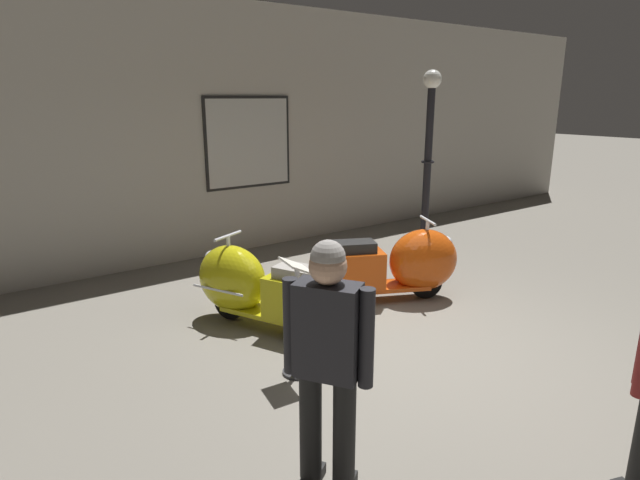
{
  "coord_description": "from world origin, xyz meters",
  "views": [
    {
      "loc": [
        -3.47,
        -3.21,
        2.37
      ],
      "look_at": [
        -0.15,
        1.36,
        0.81
      ],
      "focal_mm": 29.22,
      "sensor_mm": 36.0,
      "label": 1
    }
  ],
  "objects_px": {
    "scooter_0": "(251,286)",
    "info_stanchion": "(298,327)",
    "visitor_1": "(328,354)",
    "lamppost": "(428,163)",
    "scooter_1": "(402,264)"
  },
  "relations": [
    {
      "from": "scooter_0",
      "to": "info_stanchion",
      "type": "bearing_deg",
      "value": 146.09
    },
    {
      "from": "scooter_0",
      "to": "visitor_1",
      "type": "relative_size",
      "value": 1.0
    },
    {
      "from": "info_stanchion",
      "to": "lamppost",
      "type": "bearing_deg",
      "value": 27.22
    },
    {
      "from": "scooter_1",
      "to": "info_stanchion",
      "type": "bearing_deg",
      "value": -134.6
    },
    {
      "from": "scooter_1",
      "to": "lamppost",
      "type": "distance_m",
      "value": 2.1
    },
    {
      "from": "scooter_1",
      "to": "info_stanchion",
      "type": "height_order",
      "value": "info_stanchion"
    },
    {
      "from": "scooter_0",
      "to": "visitor_1",
      "type": "bearing_deg",
      "value": 136.19
    },
    {
      "from": "lamppost",
      "to": "info_stanchion",
      "type": "height_order",
      "value": "lamppost"
    },
    {
      "from": "scooter_0",
      "to": "lamppost",
      "type": "bearing_deg",
      "value": -104.19
    },
    {
      "from": "visitor_1",
      "to": "info_stanchion",
      "type": "height_order",
      "value": "visitor_1"
    },
    {
      "from": "visitor_1",
      "to": "scooter_1",
      "type": "bearing_deg",
      "value": 4.42
    },
    {
      "from": "lamppost",
      "to": "info_stanchion",
      "type": "relative_size",
      "value": 2.59
    },
    {
      "from": "visitor_1",
      "to": "info_stanchion",
      "type": "distance_m",
      "value": 1.53
    },
    {
      "from": "scooter_0",
      "to": "info_stanchion",
      "type": "relative_size",
      "value": 1.53
    },
    {
      "from": "lamppost",
      "to": "info_stanchion",
      "type": "bearing_deg",
      "value": -152.78
    }
  ]
}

